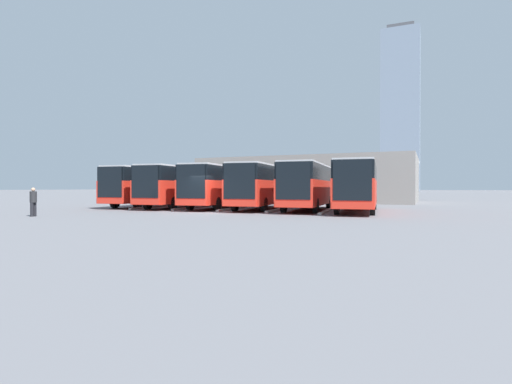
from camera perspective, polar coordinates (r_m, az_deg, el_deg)
The scene contains 15 objects.
ground_plane at distance 27.08m, azimuth -7.12°, elevation -2.95°, with size 600.00×600.00×0.00m, color slate.
bus_0 at distance 28.60m, azimuth 14.30°, elevation 1.03°, with size 3.60×11.00×3.42m.
curb_divider_0 at distance 27.45m, azimuth 9.95°, elevation -2.75°, with size 0.24×5.85×0.15m, color #9E9E99.
bus_1 at distance 29.86m, azimuth 7.46°, elevation 1.03°, with size 3.60×11.00×3.42m.
curb_divider_1 at distance 28.96m, azimuth 3.08°, elevation -2.57°, with size 0.24×5.85×0.15m, color #9E9E99.
bus_2 at distance 31.08m, azimuth 0.94°, elevation 1.01°, with size 3.60×11.00×3.42m.
curb_divider_2 at distance 30.45m, azimuth -3.41°, elevation -2.41°, with size 0.24×5.85×0.15m, color #9E9E99.
bus_3 at distance 32.61m, azimuth -5.08°, elevation 0.99°, with size 3.60×11.00×3.42m.
curb_divider_3 at distance 32.21m, azimuth -9.32°, elevation -2.25°, with size 0.24×5.85×0.15m, color #9E9E99.
bus_4 at distance 34.28m, azimuth -10.71°, elevation 0.97°, with size 3.60×11.00×3.42m.
curb_divider_4 at distance 34.12m, azimuth -14.77°, elevation -2.11°, with size 0.24×5.85×0.15m, color #9E9E99.
bus_5 at distance 36.80m, azimuth -15.08°, elevation 0.93°, with size 3.60×11.00×3.42m.
pedestrian at distance 26.66m, azimuth -29.22°, elevation -1.12°, with size 0.43×0.43×1.69m.
station_building at distance 50.21m, azimuth 7.62°, elevation 1.73°, with size 25.03×16.20×5.28m.
office_tower at distance 209.48m, azimuth 19.98°, elevation 10.85°, with size 17.39×17.39×79.30m.
Camera 1 is at (-13.79, 23.24, 1.68)m, focal length 28.00 mm.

